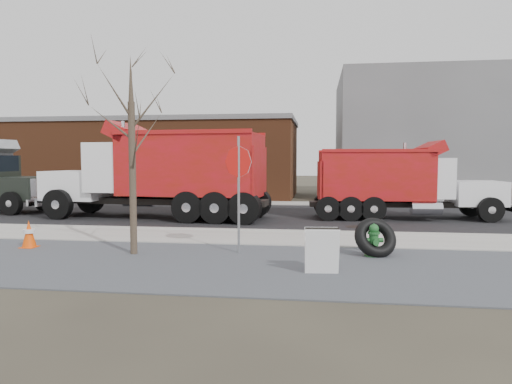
# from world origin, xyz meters

# --- Properties ---
(ground) EXTENTS (120.00, 120.00, 0.00)m
(ground) POSITION_xyz_m (0.00, 0.00, 0.00)
(ground) COLOR #383328
(ground) RESTS_ON ground
(gravel_verge) EXTENTS (60.00, 5.00, 0.03)m
(gravel_verge) POSITION_xyz_m (0.00, -3.50, 0.01)
(gravel_verge) COLOR slate
(gravel_verge) RESTS_ON ground
(sidewalk) EXTENTS (60.00, 2.50, 0.06)m
(sidewalk) POSITION_xyz_m (0.00, 0.25, 0.03)
(sidewalk) COLOR #9E9B93
(sidewalk) RESTS_ON ground
(curb) EXTENTS (60.00, 0.15, 0.11)m
(curb) POSITION_xyz_m (0.00, 1.55, 0.06)
(curb) COLOR #9E9B93
(curb) RESTS_ON ground
(road) EXTENTS (60.00, 9.40, 0.02)m
(road) POSITION_xyz_m (0.00, 6.30, 0.01)
(road) COLOR black
(road) RESTS_ON ground
(far_sidewalk) EXTENTS (60.00, 2.00, 0.06)m
(far_sidewalk) POSITION_xyz_m (0.00, 12.00, 0.03)
(far_sidewalk) COLOR #9E9B93
(far_sidewalk) RESTS_ON ground
(building_grey) EXTENTS (12.00, 10.00, 8.00)m
(building_grey) POSITION_xyz_m (9.00, 18.00, 4.00)
(building_grey) COLOR gray
(building_grey) RESTS_ON ground
(building_brick) EXTENTS (20.20, 8.20, 5.30)m
(building_brick) POSITION_xyz_m (-10.00, 17.00, 2.65)
(building_brick) COLOR brown
(building_brick) RESTS_ON ground
(bare_tree) EXTENTS (3.20, 3.20, 5.20)m
(bare_tree) POSITION_xyz_m (-3.20, -2.60, 3.30)
(bare_tree) COLOR #382D23
(bare_tree) RESTS_ON ground
(fire_hydrant) EXTENTS (0.49, 0.48, 0.87)m
(fire_hydrant) POSITION_xyz_m (3.04, -2.05, 0.40)
(fire_hydrant) COLOR #26642D
(fire_hydrant) RESTS_ON ground
(truck_tire) EXTENTS (1.32, 1.15, 1.10)m
(truck_tire) POSITION_xyz_m (3.09, -1.96, 0.49)
(truck_tire) COLOR black
(truck_tire) RESTS_ON ground
(stop_sign) EXTENTS (0.61, 0.63, 3.12)m
(stop_sign) POSITION_xyz_m (-0.47, -2.11, 2.10)
(stop_sign) COLOR gray
(stop_sign) RESTS_ON ground
(sandwich_board) EXTENTS (0.76, 0.51, 1.01)m
(sandwich_board) POSITION_xyz_m (1.70, -4.05, 0.54)
(sandwich_board) COLOR white
(sandwich_board) RESTS_ON ground
(traffic_cone_near) EXTENTS (0.41, 0.41, 0.80)m
(traffic_cone_near) POSITION_xyz_m (-6.50, -2.15, 0.40)
(traffic_cone_near) COLOR #FC4C07
(traffic_cone_near) RESTS_ON ground
(dump_truck_red_a) EXTENTS (8.08, 2.63, 3.25)m
(dump_truck_red_a) POSITION_xyz_m (4.96, 5.94, 1.65)
(dump_truck_red_a) COLOR black
(dump_truck_red_a) RESTS_ON ground
(dump_truck_red_b) EXTENTS (9.82, 3.37, 4.06)m
(dump_truck_red_b) POSITION_xyz_m (-4.93, 4.71, 2.06)
(dump_truck_red_b) COLOR black
(dump_truck_red_b) RESTS_ON ground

